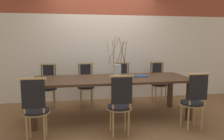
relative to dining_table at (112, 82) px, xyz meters
The scene contains 12 objects.
ground_plane 0.67m from the dining_table, ahead, with size 16.00×16.00×0.00m, color brown.
wall_rear 1.62m from the dining_table, 90.00° to the left, with size 12.00×0.06×3.20m.
dining_table is the anchor object (origin of this frame).
chair_near_leftend 1.49m from the dining_table, 146.56° to the right, with size 0.39×0.39×0.95m.
chair_near_left 0.83m from the dining_table, 91.19° to the right, with size 0.39×0.39×0.95m.
chair_near_center 1.45m from the dining_table, 34.60° to the right, with size 0.39×0.39×0.95m.
chair_far_leftend 1.50m from the dining_table, 146.70° to the left, with size 0.39×0.39×0.95m.
chair_far_left 0.94m from the dining_table, 118.46° to the left, with size 0.39×0.39×0.95m.
chair_far_center 0.92m from the dining_table, 64.35° to the left, with size 0.39×0.39×0.95m.
chair_far_right 1.49m from the dining_table, 33.45° to the left, with size 0.39×0.39×0.95m.
vase_centerpiece 0.25m from the dining_table, 38.44° to the right, with size 0.34×0.35×0.77m.
book_stack 0.59m from the dining_table, ahead, with size 0.25×0.19×0.02m.
Camera 1 is at (-0.68, -3.93, 1.44)m, focal length 35.00 mm.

